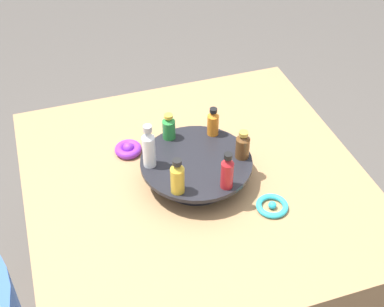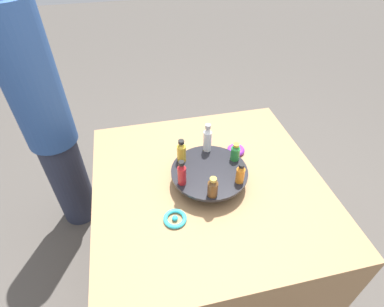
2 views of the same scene
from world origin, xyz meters
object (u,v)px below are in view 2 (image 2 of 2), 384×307
at_px(bottle_gold, 181,152).
at_px(person_figure, 47,121).
at_px(bottle_clear, 207,139).
at_px(bottle_orange, 240,174).
at_px(bottle_green, 235,152).
at_px(bottle_brown, 213,187).
at_px(ribbon_bow_teal, 175,219).
at_px(bottle_red, 182,173).
at_px(display_stand, 209,175).
at_px(ribbon_bow_purple, 236,150).

distance_m(bottle_gold, person_figure, 0.82).
bearing_deg(bottle_clear, bottle_gold, -160.47).
bearing_deg(bottle_orange, bottle_green, 79.53).
relative_size(bottle_brown, ribbon_bow_teal, 1.00).
height_order(bottle_red, bottle_orange, bottle_red).
bearing_deg(display_stand, bottle_clear, 79.53).
distance_m(bottle_red, bottle_green, 0.27).
bearing_deg(bottle_gold, display_stand, -40.47).
distance_m(display_stand, person_figure, 0.95).
bearing_deg(bottle_clear, person_figure, 149.78).
xyz_separation_m(display_stand, bottle_brown, (-0.02, -0.13, 0.07)).
bearing_deg(ribbon_bow_purple, person_figure, 155.87).
xyz_separation_m(bottle_brown, bottle_clear, (0.05, 0.27, 0.02)).
xyz_separation_m(bottle_brown, person_figure, (-0.72, 0.72, -0.07)).
xyz_separation_m(bottle_gold, bottle_green, (0.23, -0.04, -0.01)).
height_order(bottle_orange, bottle_clear, bottle_clear).
bearing_deg(person_figure, ribbon_bow_teal, -15.07).
relative_size(display_stand, person_figure, 0.21).
xyz_separation_m(bottle_green, ribbon_bow_teal, (-0.31, -0.21, -0.11)).
xyz_separation_m(bottle_brown, bottle_green, (0.15, 0.18, -0.00)).
height_order(bottle_gold, bottle_red, bottle_red).
relative_size(bottle_clear, ribbon_bow_teal, 1.53).
height_order(display_stand, bottle_orange, bottle_orange).
relative_size(bottle_gold, bottle_red, 0.95).
xyz_separation_m(bottle_brown, ribbon_bow_purple, (0.21, 0.30, -0.10)).
distance_m(display_stand, bottle_brown, 0.15).
bearing_deg(ribbon_bow_teal, bottle_orange, 15.40).
height_order(display_stand, person_figure, person_figure).
bearing_deg(ribbon_bow_purple, bottle_orange, -107.14).
bearing_deg(bottle_green, person_figure, 148.42).
relative_size(bottle_brown, bottle_clear, 0.65).
distance_m(bottle_clear, person_figure, 0.90).
height_order(ribbon_bow_purple, person_figure, person_figure).
bearing_deg(ribbon_bow_teal, bottle_green, 34.39).
bearing_deg(display_stand, ribbon_bow_purple, 42.50).
bearing_deg(bottle_red, bottle_clear, 49.53).
relative_size(bottle_orange, bottle_green, 1.11).
xyz_separation_m(display_stand, ribbon_bow_teal, (-0.18, -0.17, -0.04)).
distance_m(display_stand, bottle_green, 0.15).
relative_size(display_stand, bottle_clear, 2.34).
height_order(bottle_brown, bottle_orange, bottle_orange).
bearing_deg(bottle_brown, bottle_orange, 19.53).
relative_size(bottle_red, bottle_brown, 1.29).
bearing_deg(person_figure, ribbon_bow_purple, 13.88).
distance_m(bottle_clear, ribbon_bow_teal, 0.39).
xyz_separation_m(bottle_clear, ribbon_bow_purple, (0.16, 0.03, -0.13)).
bearing_deg(bottle_orange, bottle_gold, 139.53).
xyz_separation_m(bottle_orange, ribbon_bow_teal, (-0.29, -0.08, -0.11)).
bearing_deg(person_figure, bottle_red, -7.49).
height_order(bottle_red, bottle_clear, bottle_clear).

